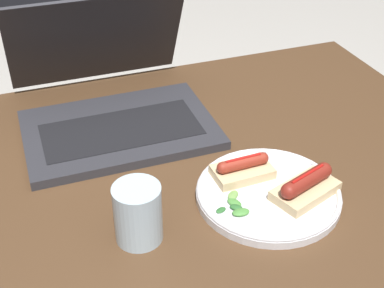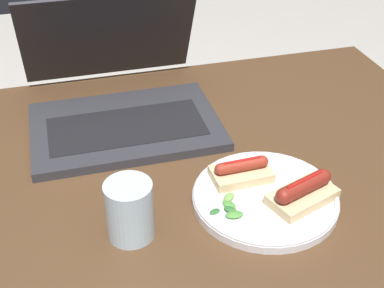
% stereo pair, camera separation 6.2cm
% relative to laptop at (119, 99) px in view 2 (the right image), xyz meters
% --- Properties ---
extents(desk, '(1.29, 0.89, 0.73)m').
position_rel_laptop_xyz_m(desk, '(0.00, -0.25, -0.10)').
color(desk, '#4C331E').
rests_on(desk, ground_plane).
extents(laptop, '(0.37, 0.36, 0.23)m').
position_rel_laptop_xyz_m(laptop, '(0.00, 0.00, 0.00)').
color(laptop, '#2D2D33').
rests_on(laptop, desk).
extents(plate, '(0.24, 0.24, 0.02)m').
position_rel_laptop_xyz_m(plate, '(0.19, -0.33, -0.03)').
color(plate, silver).
rests_on(plate, desk).
extents(sausage_toast_left, '(0.13, 0.10, 0.05)m').
position_rel_laptop_xyz_m(sausage_toast_left, '(0.24, -0.36, -0.01)').
color(sausage_toast_left, '#D6B784').
rests_on(sausage_toast_left, plate).
extents(sausage_toast_middle, '(0.10, 0.06, 0.04)m').
position_rel_laptop_xyz_m(sausage_toast_middle, '(0.17, -0.28, -0.01)').
color(sausage_toast_middle, '#D6B784').
rests_on(sausage_toast_middle, plate).
extents(salad_pile, '(0.06, 0.07, 0.01)m').
position_rel_laptop_xyz_m(salad_pile, '(0.12, -0.35, -0.03)').
color(salad_pile, '#4C8E3D').
rests_on(salad_pile, plate).
extents(drinking_glass, '(0.07, 0.07, 0.09)m').
position_rel_laptop_xyz_m(drinking_glass, '(-0.04, -0.35, 0.00)').
color(drinking_glass, silver).
rests_on(drinking_glass, desk).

